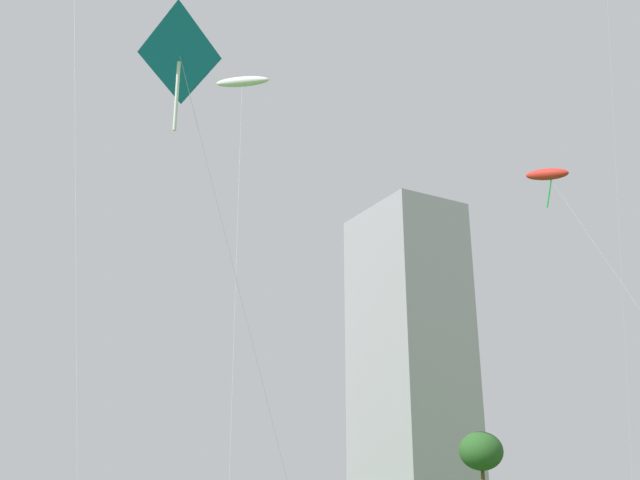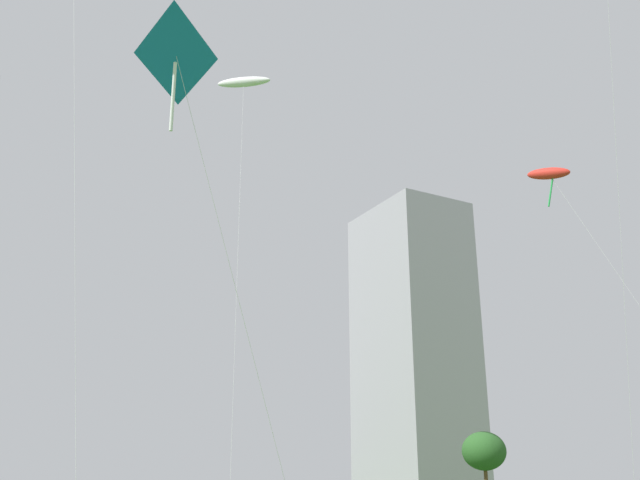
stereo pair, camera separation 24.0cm
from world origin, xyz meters
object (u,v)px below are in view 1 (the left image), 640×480
Objects in this scene: kite_flying_1 at (242,82)px; distant_highrise_1 at (409,347)px; kite_flying_3 at (180,59)px; kite_flying_2 at (547,175)px; park_tree_0 at (481,451)px.

distant_highrise_1 is at bearing 57.09° from kite_flying_1.
kite_flying_1 is 30.45m from kite_flying_3.
kite_flying_1 is at bearing -131.70° from distant_highrise_1.
kite_flying_3 is 143.46m from distant_highrise_1.
distant_highrise_1 is (47.37, 109.25, 12.65)m from kite_flying_2.
kite_flying_3 is at bearing -132.63° from park_tree_0.
kite_flying_3 is at bearing -128.80° from distant_highrise_1.
distant_highrise_1 reaches higher than kite_flying_3.
kite_flying_1 is 33.16m from park_tree_0.
kite_flying_3 is 44.01m from park_tree_0.
park_tree_0 is at bearing 17.34° from kite_flying_1.
kite_flying_1 is 116.94m from distant_highrise_1.
kite_flying_1 is 21.72m from kite_flying_2.
distant_highrise_1 is at bearing 66.56° from kite_flying_2.
kite_flying_2 is 1.46× the size of kite_flying_3.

